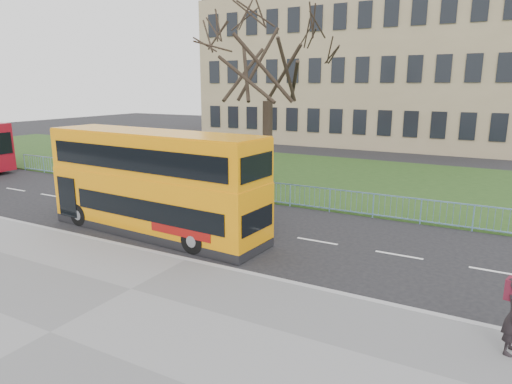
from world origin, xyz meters
TOP-DOWN VIEW (x-y plane):
  - ground at (0.00, 0.00)m, footprint 120.00×120.00m
  - pavement at (0.00, -6.75)m, footprint 80.00×10.50m
  - kerb at (0.00, -1.55)m, footprint 80.00×0.20m
  - grass_verge at (0.00, 14.30)m, footprint 80.00×15.40m
  - guard_railing at (0.00, 6.60)m, footprint 40.00×0.12m
  - bare_tree at (-3.00, 10.00)m, footprint 7.95×7.95m
  - civic_building at (-5.00, 35.00)m, footprint 30.00×15.00m
  - yellow_bus at (-2.96, 0.39)m, footprint 9.54×2.82m

SIDE VIEW (x-z plane):
  - ground at x=0.00m, z-range 0.00..0.00m
  - grass_verge at x=0.00m, z-range 0.00..0.08m
  - pavement at x=0.00m, z-range 0.00..0.12m
  - kerb at x=0.00m, z-range 0.00..0.14m
  - guard_railing at x=0.00m, z-range 0.00..1.10m
  - yellow_bus at x=-2.96m, z-range 0.14..4.09m
  - bare_tree at x=-3.00m, z-range 0.08..11.44m
  - civic_building at x=-5.00m, z-range 0.00..14.00m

